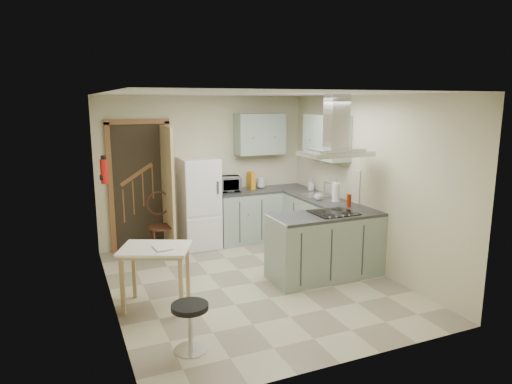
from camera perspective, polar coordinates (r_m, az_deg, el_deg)
name	(u,v)px	position (r m, az deg, el deg)	size (l,w,h in m)	color
floor	(253,283)	(6.27, -0.39, -11.29)	(4.20, 4.20, 0.00)	#B8B08F
ceiling	(253,94)	(5.79, -0.42, 12.21)	(4.20, 4.20, 0.00)	silver
back_wall	(205,170)	(7.85, -6.41, 2.75)	(3.60, 3.60, 0.00)	beige
left_wall	(108,204)	(5.47, -18.03, -1.48)	(4.20, 4.20, 0.00)	beige
right_wall	(367,182)	(6.80, 13.70, 1.17)	(4.20, 4.20, 0.00)	beige
doorway	(140,186)	(7.61, -14.25, 0.67)	(1.10, 0.12, 2.10)	brown
fridge	(199,203)	(7.60, -7.10, -1.38)	(0.60, 0.60, 1.50)	white
counter_back	(247,216)	(7.95, -1.09, -2.96)	(1.08, 0.60, 0.90)	#9EB2A0
counter_right	(309,220)	(7.72, 6.62, -3.47)	(0.60, 1.95, 0.90)	#9EB2A0
splashback	(257,172)	(8.18, 0.07, 2.46)	(1.68, 0.02, 0.50)	beige
wall_cabinet_back	(260,134)	(7.95, 0.48, 7.28)	(0.85, 0.35, 0.70)	#9EB2A0
wall_cabinet_right	(326,137)	(7.32, 8.80, 6.80)	(0.35, 0.90, 0.70)	#9EB2A0
peninsula	(326,245)	(6.41, 8.76, -6.61)	(1.55, 0.65, 0.90)	#9EB2A0
hob	(333,213)	(6.34, 9.65, -2.56)	(0.58, 0.50, 0.01)	black
extractor_hood	(335,154)	(6.20, 9.90, 4.76)	(0.90, 0.55, 0.10)	silver
sink	(315,195)	(7.47, 7.37, -0.40)	(0.45, 0.40, 0.01)	silver
fire_extinguisher	(104,171)	(6.32, -18.44, 2.45)	(0.10, 0.10, 0.32)	#B2140F
drop_leaf_table	(156,277)	(5.60, -12.34, -10.33)	(0.79, 0.59, 0.74)	tan
bentwood_chair	(162,227)	(7.36, -11.71, -4.31)	(0.41, 0.41, 0.91)	#51251B
stool	(190,327)	(4.68, -8.20, -16.39)	(0.36, 0.36, 0.49)	black
microwave	(227,184)	(7.74, -3.71, 1.00)	(0.46, 0.31, 0.26)	black
kettle	(261,182)	(8.04, 0.61, 1.22)	(0.14, 0.14, 0.20)	silver
cereal_box	(251,180)	(7.98, -0.60, 1.47)	(0.08, 0.19, 0.29)	orange
soap_bottle	(311,185)	(7.91, 6.85, 0.92)	(0.09, 0.09, 0.19)	#B9B7C4
paper_towel	(336,192)	(7.03, 9.97, 0.00)	(0.12, 0.12, 0.30)	silver
cup	(318,197)	(7.11, 7.81, -0.64)	(0.13, 0.13, 0.10)	silver
red_bottle	(349,201)	(6.73, 11.54, -1.07)	(0.07, 0.07, 0.19)	#9E2A0D
book	(154,245)	(5.38, -12.61, -6.46)	(0.19, 0.25, 0.11)	#A63740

